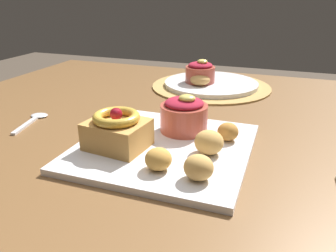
{
  "coord_description": "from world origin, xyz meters",
  "views": [
    {
      "loc": [
        0.13,
        -0.68,
        1.0
      ],
      "look_at": [
        -0.07,
        -0.15,
        0.77
      ],
      "focal_mm": 35.95,
      "sensor_mm": 36.0,
      "label": 1
    }
  ],
  "objects_px": {
    "berry_ramekin": "(184,115)",
    "cake_slice": "(117,131)",
    "back_plate": "(211,84)",
    "fritter_front": "(209,142)",
    "back_ramekin": "(200,72)",
    "fritter_back": "(158,159)",
    "fritter_extra": "(228,132)",
    "front_plate": "(164,147)",
    "back_pastry": "(200,80)",
    "fritter_middle": "(199,167)",
    "spoon": "(34,119)"
  },
  "relations": [
    {
      "from": "fritter_back",
      "to": "fritter_extra",
      "type": "bearing_deg",
      "value": 60.79
    },
    {
      "from": "cake_slice",
      "to": "fritter_back",
      "type": "xyz_separation_m",
      "value": [
        0.1,
        -0.05,
        -0.01
      ]
    },
    {
      "from": "fritter_back",
      "to": "cake_slice",
      "type": "bearing_deg",
      "value": 152.77
    },
    {
      "from": "fritter_front",
      "to": "fritter_middle",
      "type": "bearing_deg",
      "value": -86.4
    },
    {
      "from": "cake_slice",
      "to": "fritter_extra",
      "type": "bearing_deg",
      "value": 28.09
    },
    {
      "from": "berry_ramekin",
      "to": "fritter_back",
      "type": "xyz_separation_m",
      "value": [
        0.01,
        -0.16,
        -0.02
      ]
    },
    {
      "from": "front_plate",
      "to": "spoon",
      "type": "distance_m",
      "value": 0.33
    },
    {
      "from": "fritter_middle",
      "to": "back_pastry",
      "type": "height_order",
      "value": "fritter_middle"
    },
    {
      "from": "fritter_front",
      "to": "fritter_middle",
      "type": "distance_m",
      "value": 0.09
    },
    {
      "from": "cake_slice",
      "to": "fritter_front",
      "type": "relative_size",
      "value": 2.22
    },
    {
      "from": "fritter_middle",
      "to": "back_ramekin",
      "type": "height_order",
      "value": "back_ramekin"
    },
    {
      "from": "fritter_middle",
      "to": "back_plate",
      "type": "distance_m",
      "value": 0.55
    },
    {
      "from": "fritter_back",
      "to": "back_plate",
      "type": "height_order",
      "value": "fritter_back"
    },
    {
      "from": "berry_ramekin",
      "to": "back_pastry",
      "type": "distance_m",
      "value": 0.33
    },
    {
      "from": "front_plate",
      "to": "cake_slice",
      "type": "bearing_deg",
      "value": -152.52
    },
    {
      "from": "cake_slice",
      "to": "fritter_middle",
      "type": "height_order",
      "value": "cake_slice"
    },
    {
      "from": "fritter_middle",
      "to": "fritter_back",
      "type": "distance_m",
      "value": 0.07
    },
    {
      "from": "fritter_front",
      "to": "back_ramekin",
      "type": "xyz_separation_m",
      "value": [
        -0.13,
        0.44,
        0.01
      ]
    },
    {
      "from": "fritter_extra",
      "to": "back_ramekin",
      "type": "xyz_separation_m",
      "value": [
        -0.15,
        0.37,
        0.02
      ]
    },
    {
      "from": "back_ramekin",
      "to": "back_pastry",
      "type": "bearing_deg",
      "value": -74.97
    },
    {
      "from": "fritter_back",
      "to": "back_pastry",
      "type": "relative_size",
      "value": 0.76
    },
    {
      "from": "front_plate",
      "to": "back_ramekin",
      "type": "relative_size",
      "value": 3.5
    },
    {
      "from": "fritter_middle",
      "to": "fritter_back",
      "type": "xyz_separation_m",
      "value": [
        -0.07,
        0.01,
        -0.0
      ]
    },
    {
      "from": "back_plate",
      "to": "berry_ramekin",
      "type": "bearing_deg",
      "value": -85.14
    },
    {
      "from": "front_plate",
      "to": "fritter_extra",
      "type": "relative_size",
      "value": 7.8
    },
    {
      "from": "fritter_back",
      "to": "back_plate",
      "type": "xyz_separation_m",
      "value": [
        -0.04,
        0.53,
        -0.02
      ]
    },
    {
      "from": "back_ramekin",
      "to": "front_plate",
      "type": "bearing_deg",
      "value": -83.65
    },
    {
      "from": "berry_ramekin",
      "to": "cake_slice",
      "type": "bearing_deg",
      "value": -128.38
    },
    {
      "from": "fritter_front",
      "to": "fritter_extra",
      "type": "xyz_separation_m",
      "value": [
        0.02,
        0.06,
        -0.0
      ]
    },
    {
      "from": "front_plate",
      "to": "fritter_back",
      "type": "relative_size",
      "value": 7.06
    },
    {
      "from": "fritter_extra",
      "to": "back_pastry",
      "type": "bearing_deg",
      "value": 112.82
    },
    {
      "from": "fritter_extra",
      "to": "back_plate",
      "type": "bearing_deg",
      "value": 107.35
    },
    {
      "from": "fritter_front",
      "to": "back_ramekin",
      "type": "relative_size",
      "value": 0.58
    },
    {
      "from": "back_plate",
      "to": "back_ramekin",
      "type": "relative_size",
      "value": 3.2
    },
    {
      "from": "berry_ramekin",
      "to": "back_plate",
      "type": "xyz_separation_m",
      "value": [
        -0.03,
        0.37,
        -0.03
      ]
    },
    {
      "from": "fritter_middle",
      "to": "spoon",
      "type": "distance_m",
      "value": 0.44
    },
    {
      "from": "fritter_back",
      "to": "fritter_front",
      "type": "bearing_deg",
      "value": 52.79
    },
    {
      "from": "fritter_front",
      "to": "spoon",
      "type": "relative_size",
      "value": 0.4
    },
    {
      "from": "front_plate",
      "to": "fritter_front",
      "type": "distance_m",
      "value": 0.09
    },
    {
      "from": "front_plate",
      "to": "back_ramekin",
      "type": "xyz_separation_m",
      "value": [
        -0.05,
        0.43,
        0.04
      ]
    },
    {
      "from": "fritter_extra",
      "to": "spoon",
      "type": "xyz_separation_m",
      "value": [
        -0.43,
        -0.02,
        -0.03
      ]
    },
    {
      "from": "back_ramekin",
      "to": "back_plate",
      "type": "bearing_deg",
      "value": 29.24
    },
    {
      "from": "berry_ramekin",
      "to": "back_pastry",
      "type": "relative_size",
      "value": 1.64
    },
    {
      "from": "front_plate",
      "to": "back_plate",
      "type": "distance_m",
      "value": 0.45
    },
    {
      "from": "cake_slice",
      "to": "back_plate",
      "type": "xyz_separation_m",
      "value": [
        0.06,
        0.48,
        -0.03
      ]
    },
    {
      "from": "fritter_front",
      "to": "back_ramekin",
      "type": "bearing_deg",
      "value": 106.75
    },
    {
      "from": "cake_slice",
      "to": "fritter_back",
      "type": "height_order",
      "value": "cake_slice"
    },
    {
      "from": "fritter_front",
      "to": "back_plate",
      "type": "bearing_deg",
      "value": 102.58
    },
    {
      "from": "fritter_middle",
      "to": "back_pastry",
      "type": "distance_m",
      "value": 0.51
    },
    {
      "from": "fritter_middle",
      "to": "fritter_extra",
      "type": "distance_m",
      "value": 0.15
    }
  ]
}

